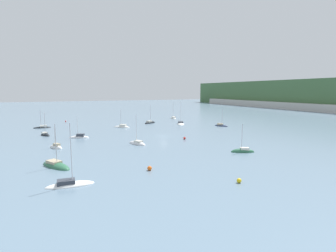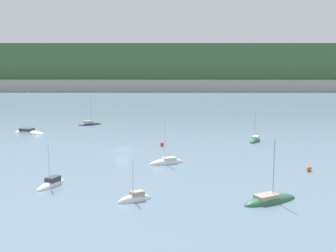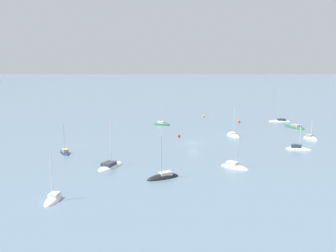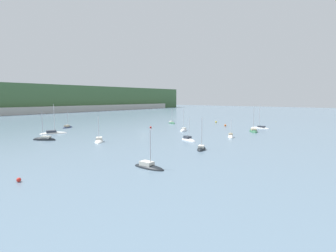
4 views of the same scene
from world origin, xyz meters
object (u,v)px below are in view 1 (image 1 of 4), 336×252
mooring_buoy_3 (239,181)px  sailboat_11 (173,118)px  sailboat_5 (70,185)px  sailboat_8 (56,166)px  sailboat_6 (137,144)px  mooring_buoy_2 (185,138)px  sailboat_12 (221,126)px  sailboat_2 (181,124)px  sailboat_0 (56,148)px  mooring_buoy_1 (150,168)px  sailboat_7 (122,127)px  mooring_buoy_0 (66,121)px  sailboat_1 (79,137)px  sailboat_9 (243,152)px  sailboat_10 (45,135)px  sailboat_4 (42,128)px  sailboat_3 (150,123)px

mooring_buoy_3 → sailboat_11: bearing=161.0°
sailboat_5 → sailboat_8: sailboat_5 is taller
sailboat_6 → mooring_buoy_2: (-1.14, 15.32, 0.30)m
sailboat_12 → sailboat_2: bearing=-160.5°
sailboat_6 → sailboat_0: bearing=55.5°
sailboat_0 → mooring_buoy_3: (39.90, 26.35, 0.28)m
sailboat_2 → sailboat_8: 70.17m
sailboat_0 → mooring_buoy_1: (27.81, 15.47, 0.32)m
sailboat_12 → sailboat_7: bearing=-134.0°
sailboat_5 → mooring_buoy_2: (-27.06, 34.55, 0.26)m
sailboat_0 → mooring_buoy_0: 59.31m
sailboat_5 → mooring_buoy_2: size_ratio=13.47×
sailboat_8 → sailboat_12: size_ratio=1.22×
mooring_buoy_0 → sailboat_2: bearing=57.2°
sailboat_11 → sailboat_1: bearing=133.3°
sailboat_9 → sailboat_10: 63.05m
sailboat_5 → mooring_buoy_0: 89.16m
sailboat_7 → mooring_buoy_1: sailboat_7 is taller
mooring_buoy_1 → sailboat_11: bearing=151.9°
sailboat_6 → sailboat_7: bearing=-30.6°
mooring_buoy_0 → sailboat_11: bearing=81.8°
sailboat_0 → sailboat_7: (-30.30, 25.03, 0.02)m
sailboat_6 → sailboat_11: sailboat_11 is taller
sailboat_5 → sailboat_7: 64.79m
sailboat_2 → sailboat_5: bearing=-16.1°
sailboat_1 → sailboat_5: sailboat_5 is taller
mooring_buoy_3 → sailboat_2: bearing=160.4°
sailboat_4 → sailboat_10: (19.71, 1.32, -0.03)m
sailboat_4 → mooring_buoy_3: size_ratio=9.51×
sailboat_12 → mooring_buoy_1: size_ratio=9.02×
sailboat_0 → sailboat_1: (-13.00, 6.94, 0.02)m
sailboat_8 → mooring_buoy_0: sailboat_8 is taller
sailboat_7 → sailboat_11: 39.06m
sailboat_12 → mooring_buoy_0: size_ratio=12.02×
sailboat_9 → sailboat_6: bearing=-18.9°
sailboat_3 → sailboat_7: (7.93, -14.86, 0.03)m
sailboat_0 → sailboat_12: size_ratio=0.83×
sailboat_9 → sailboat_12: (-40.36, 22.54, 0.04)m
sailboat_8 → sailboat_9: (5.37, 41.36, 0.01)m
sailboat_9 → sailboat_3: bearing=-64.5°
sailboat_1 → sailboat_12: (-3.99, 56.57, 0.01)m
sailboat_2 → mooring_buoy_1: sailboat_2 is taller
sailboat_9 → mooring_buoy_3: 22.07m
sailboat_11 → sailboat_12: (34.48, 5.64, 0.03)m
sailboat_4 → sailboat_10: size_ratio=0.87×
sailboat_0 → sailboat_6: bearing=-131.5°
sailboat_6 → sailboat_9: bearing=-156.7°
mooring_buoy_2 → sailboat_1: bearing=-118.8°
sailboat_2 → sailboat_4: bearing=-78.6°
sailboat_6 → sailboat_9: sailboat_6 is taller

